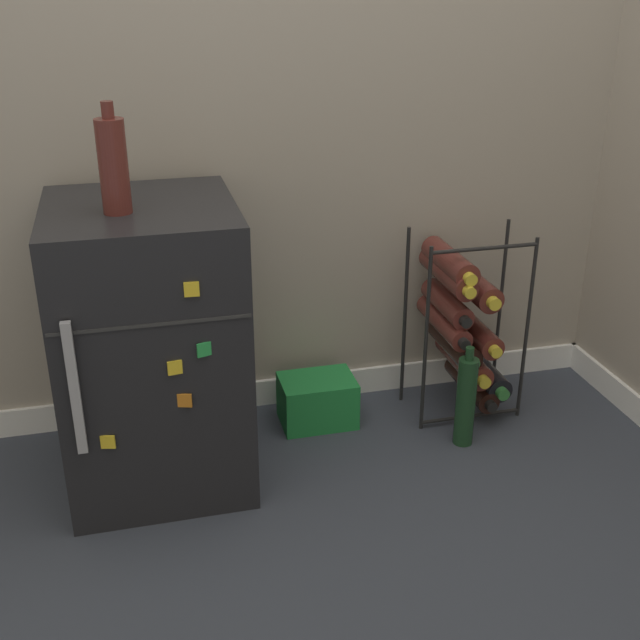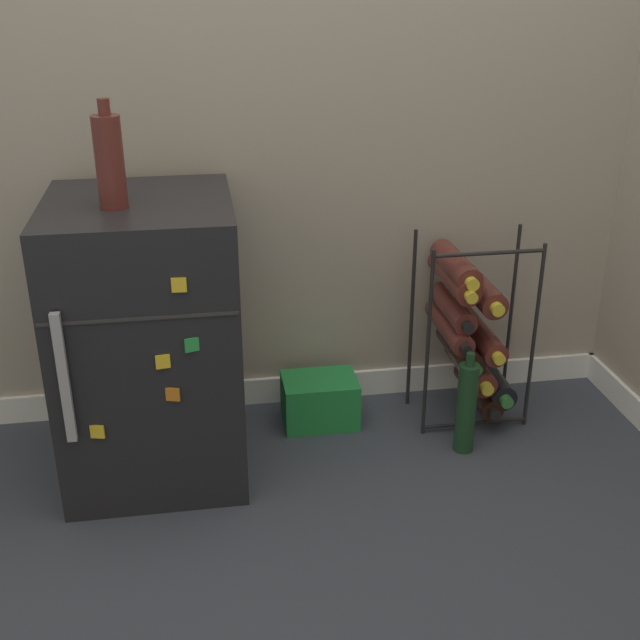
{
  "view_description": "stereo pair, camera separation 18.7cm",
  "coord_description": "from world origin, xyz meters",
  "px_view_note": "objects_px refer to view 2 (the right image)",
  "views": [
    {
      "loc": [
        -0.57,
        -1.81,
        1.36
      ],
      "look_at": [
        -0.05,
        0.28,
        0.4
      ],
      "focal_mm": 45.0,
      "sensor_mm": 36.0,
      "label": 1
    },
    {
      "loc": [
        -0.39,
        -1.85,
        1.36
      ],
      "look_at": [
        -0.05,
        0.28,
        0.4
      ],
      "focal_mm": 45.0,
      "sensor_mm": 36.0,
      "label": 2
    }
  ],
  "objects_px": {
    "soda_box": "(320,400)",
    "mini_fridge": "(149,340)",
    "fridge_top_bottle": "(110,161)",
    "wine_rack": "(468,330)",
    "loose_bottle_floor": "(466,407)"
  },
  "relations": [
    {
      "from": "wine_rack",
      "to": "fridge_top_bottle",
      "type": "xyz_separation_m",
      "value": [
        -1.02,
        -0.17,
        0.61
      ]
    },
    {
      "from": "mini_fridge",
      "to": "fridge_top_bottle",
      "type": "bearing_deg",
      "value": -131.26
    },
    {
      "from": "wine_rack",
      "to": "soda_box",
      "type": "xyz_separation_m",
      "value": [
        -0.47,
        0.03,
        -0.23
      ]
    },
    {
      "from": "soda_box",
      "to": "mini_fridge",
      "type": "bearing_deg",
      "value": -163.86
    },
    {
      "from": "wine_rack",
      "to": "soda_box",
      "type": "distance_m",
      "value": 0.52
    },
    {
      "from": "mini_fridge",
      "to": "wine_rack",
      "type": "bearing_deg",
      "value": 6.84
    },
    {
      "from": "soda_box",
      "to": "loose_bottle_floor",
      "type": "distance_m",
      "value": 0.47
    },
    {
      "from": "fridge_top_bottle",
      "to": "soda_box",
      "type": "bearing_deg",
      "value": 20.06
    },
    {
      "from": "mini_fridge",
      "to": "soda_box",
      "type": "height_order",
      "value": "mini_fridge"
    },
    {
      "from": "mini_fridge",
      "to": "loose_bottle_floor",
      "type": "bearing_deg",
      "value": -5.25
    },
    {
      "from": "wine_rack",
      "to": "soda_box",
      "type": "height_order",
      "value": "wine_rack"
    },
    {
      "from": "wine_rack",
      "to": "loose_bottle_floor",
      "type": "xyz_separation_m",
      "value": [
        -0.06,
        -0.2,
        -0.16
      ]
    },
    {
      "from": "wine_rack",
      "to": "loose_bottle_floor",
      "type": "height_order",
      "value": "wine_rack"
    },
    {
      "from": "wine_rack",
      "to": "fridge_top_bottle",
      "type": "height_order",
      "value": "fridge_top_bottle"
    },
    {
      "from": "mini_fridge",
      "to": "fridge_top_bottle",
      "type": "relative_size",
      "value": 2.97
    }
  ]
}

